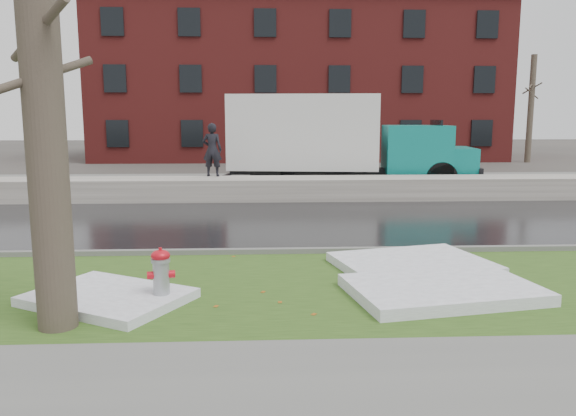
{
  "coord_description": "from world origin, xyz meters",
  "views": [
    {
      "loc": [
        -0.46,
        -10.05,
        2.76
      ],
      "look_at": [
        0.05,
        0.79,
        1.0
      ],
      "focal_mm": 35.0,
      "sensor_mm": 36.0,
      "label": 1
    }
  ],
  "objects_px": {
    "tree": "(42,81)",
    "worker": "(212,150)",
    "box_truck": "(333,139)",
    "fire_hydrant": "(161,274)"
  },
  "relations": [
    {
      "from": "tree",
      "to": "worker",
      "type": "distance_m",
      "value": 12.33
    },
    {
      "from": "tree",
      "to": "worker",
      "type": "xyz_separation_m",
      "value": [
        0.99,
        12.19,
        -1.53
      ]
    },
    {
      "from": "tree",
      "to": "worker",
      "type": "height_order",
      "value": "tree"
    },
    {
      "from": "fire_hydrant",
      "to": "box_truck",
      "type": "bearing_deg",
      "value": 61.93
    },
    {
      "from": "tree",
      "to": "box_truck",
      "type": "bearing_deg",
      "value": 69.52
    },
    {
      "from": "box_truck",
      "to": "worker",
      "type": "height_order",
      "value": "box_truck"
    },
    {
      "from": "box_truck",
      "to": "worker",
      "type": "distance_m",
      "value": 5.05
    },
    {
      "from": "tree",
      "to": "worker",
      "type": "relative_size",
      "value": 3.44
    },
    {
      "from": "worker",
      "to": "box_truck",
      "type": "bearing_deg",
      "value": -144.26
    },
    {
      "from": "box_truck",
      "to": "worker",
      "type": "bearing_deg",
      "value": -145.31
    }
  ]
}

